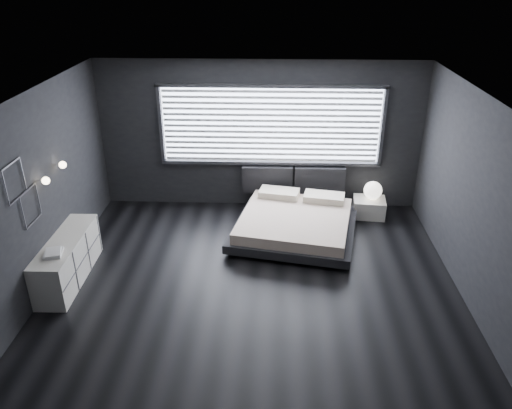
{
  "coord_description": "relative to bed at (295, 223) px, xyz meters",
  "views": [
    {
      "loc": [
        0.28,
        -6.17,
        4.32
      ],
      "look_at": [
        0.0,
        0.85,
        0.9
      ],
      "focal_mm": 35.0,
      "sensor_mm": 36.0,
      "label": 1
    }
  ],
  "objects": [
    {
      "name": "sconce_far",
      "position": [
        -3.54,
        -0.84,
        1.36
      ],
      "size": [
        0.18,
        0.11,
        0.11
      ],
      "color": "silver",
      "rests_on": "ground"
    },
    {
      "name": "wall_art_upper",
      "position": [
        -3.63,
        -2.04,
        1.61
      ],
      "size": [
        0.01,
        0.48,
        0.48
      ],
      "color": "#47474C",
      "rests_on": "ground"
    },
    {
      "name": "bed",
      "position": [
        0.0,
        0.0,
        0.0
      ],
      "size": [
        2.37,
        2.29,
        0.53
      ],
      "color": "black",
      "rests_on": "ground"
    },
    {
      "name": "room",
      "position": [
        -0.65,
        -1.49,
        1.16
      ],
      "size": [
        6.04,
        6.0,
        2.8
      ],
      "color": "black",
      "rests_on": "ground"
    },
    {
      "name": "headboard",
      "position": [
        -0.01,
        1.15,
        0.33
      ],
      "size": [
        1.96,
        0.16,
        0.52
      ],
      "color": "black",
      "rests_on": "ground"
    },
    {
      "name": "nightstand",
      "position": [
        1.42,
        0.82,
        -0.07
      ],
      "size": [
        0.63,
        0.54,
        0.34
      ],
      "primitive_type": "cube",
      "rotation": [
        0.0,
        0.0,
        -0.1
      ],
      "color": "silver",
      "rests_on": "ground"
    },
    {
      "name": "book_stack",
      "position": [
        -3.42,
        -1.86,
        0.45
      ],
      "size": [
        0.29,
        0.35,
        0.06
      ],
      "color": "silver",
      "rests_on": "dresser"
    },
    {
      "name": "wall_art_lower",
      "position": [
        -3.63,
        -1.79,
        1.14
      ],
      "size": [
        0.01,
        0.48,
        0.48
      ],
      "color": "#47474C",
      "rests_on": "ground"
    },
    {
      "name": "sconce_near",
      "position": [
        -3.54,
        -1.44,
        1.36
      ],
      "size": [
        0.18,
        0.11,
        0.11
      ],
      "color": "silver",
      "rests_on": "ground"
    },
    {
      "name": "dresser",
      "position": [
        -3.43,
        -1.45,
        0.09
      ],
      "size": [
        0.5,
        1.68,
        0.67
      ],
      "color": "silver",
      "rests_on": "ground"
    },
    {
      "name": "orb_lamp",
      "position": [
        1.46,
        0.85,
        0.26
      ],
      "size": [
        0.34,
        0.34,
        0.34
      ],
      "primitive_type": "sphere",
      "color": "white",
      "rests_on": "nightstand"
    },
    {
      "name": "window",
      "position": [
        -0.45,
        1.21,
        1.37
      ],
      "size": [
        4.14,
        0.09,
        1.52
      ],
      "color": "white",
      "rests_on": "ground"
    }
  ]
}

